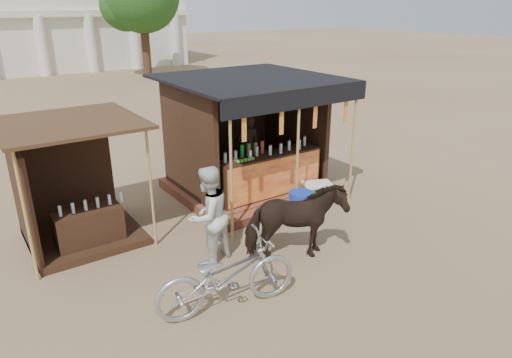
{
  "coord_description": "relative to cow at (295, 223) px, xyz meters",
  "views": [
    {
      "loc": [
        -4.74,
        -5.27,
        4.34
      ],
      "look_at": [
        0.0,
        1.6,
        1.1
      ],
      "focal_mm": 32.0,
      "sensor_mm": 36.0,
      "label": 1
    }
  ],
  "objects": [
    {
      "name": "ground",
      "position": [
        0.11,
        -0.24,
        -0.73
      ],
      "size": [
        120.0,
        120.0,
        0.0
      ],
      "primitive_type": "plane",
      "color": "#846B4C",
      "rests_on": "ground"
    },
    {
      "name": "main_stall",
      "position": [
        1.11,
        3.12,
        0.29
      ],
      "size": [
        3.6,
        3.61,
        2.78
      ],
      "color": "brown",
      "rests_on": "ground"
    },
    {
      "name": "secondary_stall",
      "position": [
        -3.06,
        2.99,
        0.12
      ],
      "size": [
        2.4,
        2.4,
        2.38
      ],
      "color": "#331C12",
      "rests_on": "ground"
    },
    {
      "name": "cow",
      "position": [
        0.0,
        0.0,
        0.0
      ],
      "size": [
        1.89,
        1.36,
        1.46
      ],
      "primitive_type": "imported",
      "rotation": [
        0.0,
        0.0,
        1.2
      ],
      "color": "black",
      "rests_on": "ground"
    },
    {
      "name": "motorbike",
      "position": [
        -1.72,
        -0.53,
        -0.16
      ],
      "size": [
        2.28,
        1.14,
        1.15
      ],
      "primitive_type": "imported",
      "rotation": [
        0.0,
        0.0,
        1.39
      ],
      "color": "#9E9EA6",
      "rests_on": "ground"
    },
    {
      "name": "bystander",
      "position": [
        -1.27,
        0.82,
        0.16
      ],
      "size": [
        1.03,
        0.91,
        1.79
      ],
      "primitive_type": "imported",
      "rotation": [
        0.0,
        0.0,
        3.45
      ],
      "color": "beige",
      "rests_on": "ground"
    },
    {
      "name": "blue_barrel",
      "position": [
        1.05,
        1.09,
        -0.38
      ],
      "size": [
        0.58,
        0.58,
        0.69
      ],
      "primitive_type": "cylinder",
      "rotation": [
        0.0,
        0.0,
        -0.24
      ],
      "color": "#1738B3",
      "rests_on": "ground"
    },
    {
      "name": "red_crate",
      "position": [
        2.25,
        1.76,
        -0.57
      ],
      "size": [
        0.53,
        0.49,
        0.31
      ],
      "primitive_type": "cube",
      "rotation": [
        0.0,
        0.0,
        -0.3
      ],
      "color": "maroon",
      "rests_on": "ground"
    },
    {
      "name": "cooler",
      "position": [
        2.06,
        1.7,
        -0.5
      ],
      "size": [
        0.76,
        0.65,
        0.46
      ],
      "color": "#1A7732",
      "rests_on": "ground"
    }
  ]
}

